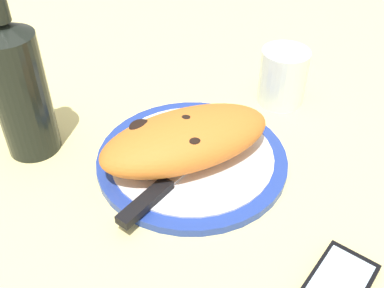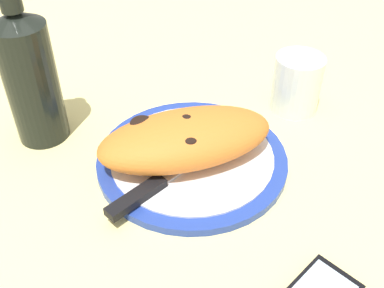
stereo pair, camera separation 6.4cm
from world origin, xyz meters
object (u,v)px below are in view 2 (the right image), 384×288
Objects in this scene: plate at (192,159)px; calzone at (185,138)px; water_glass at (296,87)px; wine_bottle at (30,75)px; knife at (155,185)px; fork at (180,126)px.

calzone is (0.95, -0.14, 4.06)cm from plate.
water_glass is 0.35× the size of wine_bottle.
knife is at bearing 123.57° from wine_bottle.
knife is 30.29cm from water_glass.
plate is at bearing 171.70° from calzone.
wine_bottle is (40.35, -7.09, 6.70)cm from water_glass.
calzone reaches higher than fork.
water_glass reaches higher than plate.
water_glass reaches higher than fork.
fork reaches higher than plate.
knife is (7.36, 11.36, 0.29)cm from fork.
fork is at bearing 1.15° from water_glass.
knife is (5.96, 4.73, -2.78)cm from calzone.
plate is 26.12cm from wine_bottle.
water_glass is at bearing 170.03° from wine_bottle.
calzone is at bearing -8.30° from plate.
plate is 1.02× the size of wine_bottle.
wine_bottle is (12.52, -18.86, 8.78)cm from knife.
plate is 6.86cm from fork.
plate is at bearing -146.37° from knife.
wine_bottle is at bearing -36.30° from plate.
fork is 0.80× the size of knife.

